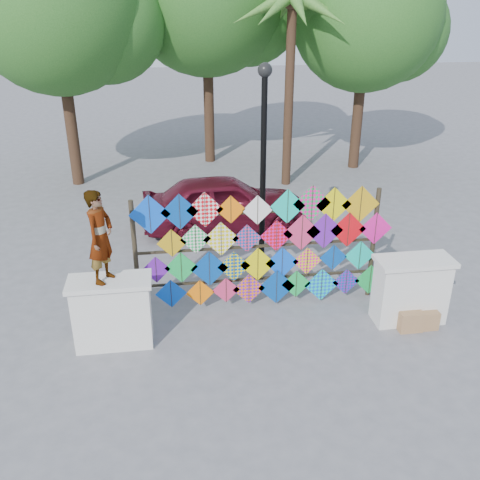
% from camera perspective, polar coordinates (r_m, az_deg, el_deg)
% --- Properties ---
extents(ground, '(80.00, 80.00, 0.00)m').
position_cam_1_polar(ground, '(10.09, 2.62, -9.03)').
color(ground, gray).
rests_on(ground, ground).
extents(parapet_left, '(1.40, 0.65, 1.28)m').
position_cam_1_polar(parapet_left, '(9.50, -13.44, -7.48)').
color(parapet_left, white).
rests_on(parapet_left, ground).
extents(parapet_right, '(1.40, 0.65, 1.28)m').
position_cam_1_polar(parapet_right, '(10.39, 17.75, -5.06)').
color(parapet_right, white).
rests_on(parapet_right, ground).
extents(kite_rack, '(4.96, 0.24, 2.45)m').
position_cam_1_polar(kite_rack, '(10.12, 2.72, -0.81)').
color(kite_rack, '#2D2519').
rests_on(kite_rack, ground).
extents(tree_west, '(5.85, 5.20, 8.01)m').
position_cam_1_polar(tree_west, '(17.49, -18.76, 22.77)').
color(tree_west, '#402B1B').
rests_on(tree_west, ground).
extents(tree_east, '(5.40, 4.80, 7.42)m').
position_cam_1_polar(tree_east, '(19.02, 13.59, 22.18)').
color(tree_east, '#402B1B').
rests_on(tree_east, ground).
extents(palm_tree, '(3.62, 3.62, 5.83)m').
position_cam_1_polar(palm_tree, '(16.70, 5.55, 22.33)').
color(palm_tree, '#402B1B').
rests_on(palm_tree, ground).
extents(vendor_woman, '(0.59, 0.68, 1.58)m').
position_cam_1_polar(vendor_woman, '(8.85, -14.69, 0.33)').
color(vendor_woman, '#99999E').
rests_on(vendor_woman, parapet_left).
extents(sedan, '(4.31, 1.96, 1.44)m').
position_cam_1_polar(sedan, '(13.83, -1.66, 3.98)').
color(sedan, '#5C0F20').
rests_on(sedan, ground).
extents(lamppost, '(0.28, 0.28, 4.46)m').
position_cam_1_polar(lamppost, '(10.82, 2.51, 9.06)').
color(lamppost, black).
rests_on(lamppost, ground).
extents(cardboard_box_near, '(0.43, 0.38, 0.38)m').
position_cam_1_polar(cardboard_box_near, '(10.37, 17.54, -8.05)').
color(cardboard_box_near, '#986A49').
rests_on(cardboard_box_near, ground).
extents(cardboard_box_far, '(0.42, 0.39, 0.35)m').
position_cam_1_polar(cardboard_box_far, '(10.53, 19.07, -7.83)').
color(cardboard_box_far, '#986A49').
rests_on(cardboard_box_far, ground).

